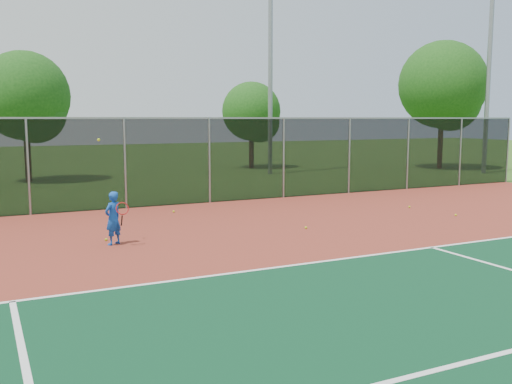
# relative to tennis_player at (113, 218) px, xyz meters

# --- Properties ---
(ground) EXTENTS (120.00, 120.00, 0.00)m
(ground) POSITION_rel_tennis_player_xyz_m (4.57, -6.59, -0.66)
(ground) COLOR #2F5919
(ground) RESTS_ON ground
(court_apron) EXTENTS (30.00, 20.00, 0.02)m
(court_apron) POSITION_rel_tennis_player_xyz_m (4.57, -4.59, -0.65)
(court_apron) COLOR maroon
(court_apron) RESTS_ON ground
(fence_back) EXTENTS (30.00, 0.06, 3.03)m
(fence_back) POSITION_rel_tennis_player_xyz_m (4.57, 5.41, 0.90)
(fence_back) COLOR black
(fence_back) RESTS_ON court_apron
(tennis_player) EXTENTS (0.59, 0.67, 2.53)m
(tennis_player) POSITION_rel_tennis_player_xyz_m (0.00, 0.00, 0.00)
(tennis_player) COLOR #1249AE
(tennis_player) RESTS_ON court_apron
(practice_ball_0) EXTENTS (0.07, 0.07, 0.07)m
(practice_ball_0) POSITION_rel_tennis_player_xyz_m (2.72, 3.85, -0.61)
(practice_ball_0) COLOR #ACCB17
(practice_ball_0) RESTS_ON court_apron
(practice_ball_2) EXTENTS (0.07, 0.07, 0.07)m
(practice_ball_2) POSITION_rel_tennis_player_xyz_m (10.33, -0.61, -0.61)
(practice_ball_2) COLOR #ACCB17
(practice_ball_2) RESTS_ON court_apron
(practice_ball_3) EXTENTS (0.07, 0.07, 0.07)m
(practice_ball_3) POSITION_rel_tennis_player_xyz_m (10.14, 1.28, -0.61)
(practice_ball_3) COLOR #ACCB17
(practice_ball_3) RESTS_ON court_apron
(practice_ball_5) EXTENTS (0.07, 0.07, 0.07)m
(practice_ball_5) POSITION_rel_tennis_player_xyz_m (5.12, -0.34, -0.61)
(practice_ball_5) COLOR #ACCB17
(practice_ball_5) RESTS_ON court_apron
(practice_ball_6) EXTENTS (0.07, 0.07, 0.07)m
(practice_ball_6) POSITION_rel_tennis_player_xyz_m (-0.09, 0.49, -0.61)
(practice_ball_6) COLOR #ACCB17
(practice_ball_6) RESTS_ON court_apron
(floodlight_n) EXTENTS (0.90, 0.40, 13.29)m
(floodlight_n) POSITION_rel_tennis_player_xyz_m (11.43, 13.94, 6.77)
(floodlight_n) COLOR gray
(floodlight_n) RESTS_ON ground
(floodlight_ne) EXTENTS (0.90, 0.40, 13.29)m
(floodlight_ne) POSITION_rel_tennis_player_xyz_m (22.20, 9.13, 6.77)
(floodlight_ne) COLOR gray
(floodlight_ne) RESTS_ON ground
(tree_back_left) EXTENTS (4.20, 4.20, 6.17)m
(tree_back_left) POSITION_rel_tennis_player_xyz_m (-0.58, 15.63, 3.20)
(tree_back_left) COLOR #3C2415
(tree_back_left) RESTS_ON ground
(tree_back_mid) EXTENTS (3.55, 3.55, 5.21)m
(tree_back_mid) POSITION_rel_tennis_player_xyz_m (12.29, 17.80, 2.60)
(tree_back_mid) COLOR #3C2415
(tree_back_mid) RESTS_ON ground
(tree_back_right) EXTENTS (5.15, 5.15, 7.57)m
(tree_back_right) POSITION_rel_tennis_player_xyz_m (22.27, 12.39, 4.09)
(tree_back_right) COLOR #3C2415
(tree_back_right) RESTS_ON ground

